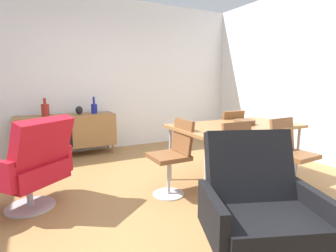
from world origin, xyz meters
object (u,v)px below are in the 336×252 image
Objects in this scene: dining_chair_front_right at (290,152)px; lounge_chair_red at (32,164)px; dining_chair_front_left at (245,161)px; vase_sculptural_dark at (94,108)px; dining_chair_near_window at (173,154)px; dining_table at (235,128)px; dining_chair_back_right at (227,135)px; vase_ceramic_small at (45,110)px; wooden_bowl_on_table at (245,122)px; sideboard at (67,131)px; vase_cobalt at (79,110)px; armchair_black_shell at (258,207)px.

lounge_chair_red is at bearing 161.52° from dining_chair_front_right.
lounge_chair_red is (-1.96, 0.89, -0.00)m from dining_chair_front_left.
vase_sculptural_dark is 0.34× the size of dining_chair_near_window.
dining_table is 1.87× the size of dining_chair_back_right.
wooden_bowl_on_table is (2.18, -2.26, -0.06)m from vase_ceramic_small.
vase_ceramic_small is at bearing 180.00° from vase_sculptural_dark.
sideboard is 1.87× the size of dining_chair_front_right.
dining_chair_back_right is 1.12m from dining_chair_front_right.
wooden_bowl_on_table is 0.76m from dining_chair_front_left.
vase_cobalt is 0.16× the size of dining_chair_front_right.
dining_chair_back_right is 2.36m from armchair_black_shell.
vase_sculptural_dark reaches higher than vase_cobalt.
armchair_black_shell is (-1.01, -1.38, -0.23)m from dining_table.
vase_sculptural_dark is 1.13× the size of wooden_bowl_on_table.
wooden_bowl_on_table is at bearing 47.55° from dining_chair_front_left.
dining_chair_front_left is at bearing -46.09° from dining_chair_near_window.
vase_cobalt reaches higher than sideboard.
dining_chair_front_right is at bearing 31.04° from armchair_black_shell.
vase_cobalt is at bearing 124.13° from dining_chair_front_right.
vase_ceramic_small is at bearing 180.00° from vase_cobalt.
wooden_bowl_on_table is (1.65, -2.26, -0.02)m from vase_cobalt.
dining_chair_front_right is (1.24, -0.56, 0.00)m from dining_chair_near_window.
dining_chair_back_right is 2.67m from lounge_chair_red.
vase_cobalt is at bearing 124.70° from dining_table.
vase_sculptural_dark reaches higher than sideboard.
wooden_bowl_on_table is 1.77m from armchair_black_shell.
wooden_bowl_on_table is 0.30× the size of dining_chair_back_right.
vase_cobalt is at bearing 0.00° from vase_ceramic_small.
lounge_chair_red reaches higher than dining_chair_near_window.
vase_sculptural_dark is (0.48, 0.00, 0.38)m from sideboard.
wooden_bowl_on_table is at bearing 49.68° from armchair_black_shell.
dining_chair_front_left is 1.00× the size of dining_chair_front_right.
dining_table is 6.15× the size of wooden_bowl_on_table.
sideboard is 1.97m from lounge_chair_red.
lounge_chair_red is at bearing -175.08° from dining_chair_back_right.
vase_cobalt is 0.16× the size of dining_chair_front_left.
dining_chair_front_left is at bearing -122.06° from dining_chair_back_right.
dining_table is (1.28, -2.22, -0.12)m from vase_sculptural_dark.
sideboard is 3.67m from armchair_black_shell.
sideboard is 1.87× the size of dining_chair_near_window.
vase_sculptural_dark is at bearing 120.32° from dining_chair_front_right.
dining_chair_near_window is 1.00× the size of dining_chair_front_right.
dining_chair_front_right is (0.35, -0.56, -0.23)m from dining_table.
vase_sculptural_dark is 2.56m from dining_table.
wooden_bowl_on_table is (1.39, -2.26, -0.05)m from vase_sculptural_dark.
vase_ceramic_small is 2.95m from dining_chair_back_right.
dining_chair_front_left is at bearing 179.99° from dining_chair_front_right.
sideboard is at bearing 129.55° from wooden_bowl_on_table.
dining_table is 1.72m from armchair_black_shell.
dining_table is at bearing 121.81° from dining_chair_front_right.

